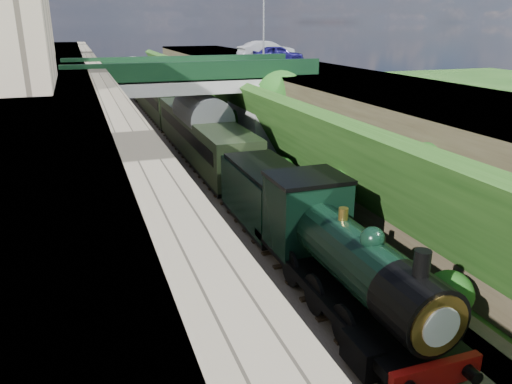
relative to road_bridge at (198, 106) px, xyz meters
name	(u,v)px	position (x,y,z in m)	size (l,w,h in m)	color
trackbed	(200,180)	(-0.94, -4.00, -3.98)	(10.00, 90.00, 0.20)	#473F38
retaining_wall	(104,133)	(-6.44, -4.00, -0.58)	(1.00, 90.00, 7.00)	#756B56
street_plateau_left	(38,137)	(-9.94, -4.00, -0.58)	(6.00, 90.00, 7.00)	#262628
street_plateau_right	(337,123)	(8.56, -4.00, -0.95)	(8.00, 90.00, 6.25)	#262628
embankment_slope	(295,146)	(4.00, -7.39, -1.42)	(4.71, 90.00, 6.36)	#1E4714
track_left	(168,181)	(-2.94, -4.00, -3.83)	(2.50, 90.00, 0.20)	black
track_right	(218,176)	(0.26, -4.00, -3.83)	(2.50, 90.00, 0.20)	black
road_bridge	(198,106)	(0.00, 0.00, 0.00)	(16.00, 6.40, 7.25)	gray
building_far	(8,14)	(-11.44, 6.00, 5.92)	(5.00, 10.00, 6.00)	gray
tree	(281,100)	(4.97, -2.76, 0.57)	(3.60, 3.80, 6.60)	black
lamppost	(264,21)	(6.69, 5.04, 5.49)	(0.87, 0.15, 6.00)	gray
car_blue	(278,54)	(8.48, 6.50, 2.90)	(1.71, 4.25, 1.45)	navy
car_silver	(266,50)	(8.87, 10.31, 3.02)	(1.78, 5.11, 1.68)	#99999D
locomotive	(343,260)	(0.26, -20.01, -2.18)	(3.10, 10.22, 3.83)	black
tender	(266,199)	(0.26, -12.65, -2.46)	(2.70, 6.00, 3.05)	black
coach_front	(202,136)	(0.26, -0.05, -2.03)	(2.90, 18.00, 3.70)	black
coach_middle	(159,99)	(0.26, 18.75, -2.03)	(2.90, 18.00, 3.70)	black
coach_rear	(137,80)	(0.26, 37.55, -2.03)	(2.90, 18.00, 3.70)	black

